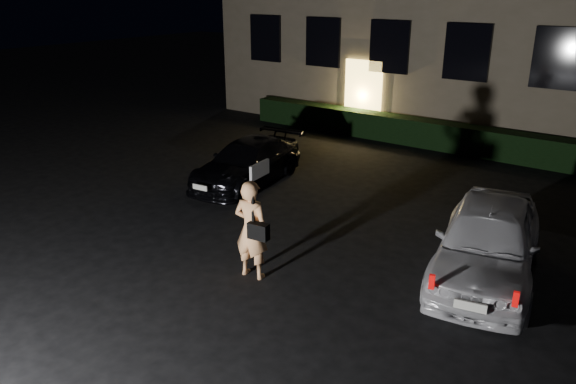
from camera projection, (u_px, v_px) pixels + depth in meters
The scene contains 5 objects.
ground at pixel (229, 286), 9.79m from camera, with size 80.00×80.00×0.00m, color black.
hedge at pixel (453, 137), 17.58m from camera, with size 15.00×0.70×0.85m, color black.
sedan at pixel (247, 163), 14.68m from camera, with size 1.98×4.00×1.11m.
hatch at pixel (488, 241), 9.85m from camera, with size 2.45×4.39×1.41m.
man at pixel (252, 229), 9.81m from camera, with size 0.79×0.51×1.81m.
Camera 1 is at (5.91, -6.33, 4.95)m, focal length 35.00 mm.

